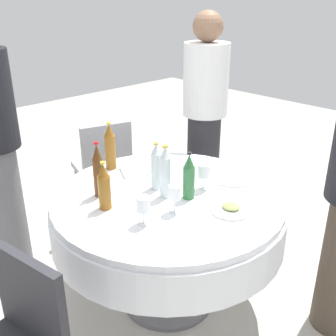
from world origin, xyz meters
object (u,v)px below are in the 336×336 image
object	(u,v)px
wine_glass_outer	(175,194)
wine_glass_south	(143,205)
wine_glass_north	(204,172)
bottle_clear_east	(156,167)
bottle_amber_left	(104,187)
bottle_brown_north	(98,171)
plate_right	(231,209)
dining_table	(168,218)
chair_north	(104,163)
plate_rear	(233,178)
bottle_green_outer	(189,177)
person_left	(205,119)
bottle_clear_mid	(165,173)
bottle_amber_south	(110,147)

from	to	relation	value
wine_glass_outer	wine_glass_south	bearing A→B (deg)	-97.58
wine_glass_south	wine_glass_north	distance (m)	0.50
bottle_clear_east	bottle_amber_left	bearing A→B (deg)	-92.09
bottle_brown_north	plate_right	size ratio (longest dim) A/B	1.49
dining_table	chair_north	distance (m)	1.11
wine_glass_north	plate_rear	distance (m)	0.25
bottle_amber_left	bottle_green_outer	size ratio (longest dim) A/B	0.98
bottle_clear_east	chair_north	world-z (taller)	bottle_clear_east
bottle_clear_east	person_left	distance (m)	0.99
bottle_green_outer	plate_right	bearing A→B (deg)	10.82
bottle_amber_left	plate_right	world-z (taller)	bottle_amber_left
bottle_amber_left	chair_north	size ratio (longest dim) A/B	0.30
bottle_amber_left	bottle_green_outer	distance (m)	0.46
bottle_amber_left	plate_right	distance (m)	0.66
bottle_clear_mid	plate_right	distance (m)	0.40
person_left	wine_glass_outer	bearing A→B (deg)	-86.11
dining_table	plate_rear	world-z (taller)	plate_rear
bottle_clear_east	bottle_brown_north	distance (m)	0.33
plate_right	dining_table	bearing A→B (deg)	-163.00
bottle_brown_north	wine_glass_north	xyz separation A→B (m)	(0.35, 0.47, -0.04)
bottle_green_outer	bottle_amber_south	bearing A→B (deg)	-174.63
dining_table	chair_north	world-z (taller)	chair_north
bottle_clear_mid	wine_glass_south	world-z (taller)	bottle_clear_mid
bottle_clear_mid	wine_glass_north	size ratio (longest dim) A/B	1.96
dining_table	wine_glass_south	size ratio (longest dim) A/B	8.95
wine_glass_outer	bottle_amber_left	bearing A→B (deg)	-141.03
dining_table	wine_glass_north	distance (m)	0.34
wine_glass_south	wine_glass_outer	bearing A→B (deg)	82.42
wine_glass_north	bottle_clear_east	bearing A→B (deg)	-136.78
plate_right	wine_glass_south	bearing A→B (deg)	-118.50
bottle_green_outer	person_left	size ratio (longest dim) A/B	0.16
bottle_clear_mid	person_left	xyz separation A→B (m)	(-0.53, 0.93, -0.00)
bottle_clear_east	plate_rear	xyz separation A→B (m)	(0.24, 0.41, -0.12)
dining_table	wine_glass_north	bearing A→B (deg)	66.84
bottle_clear_mid	plate_right	world-z (taller)	bottle_clear_mid
bottle_amber_left	bottle_brown_north	distance (m)	0.16
bottle_brown_north	chair_north	size ratio (longest dim) A/B	0.36
plate_rear	plate_right	size ratio (longest dim) A/B	1.08
bottle_amber_south	person_left	size ratio (longest dim) A/B	0.18
wine_glass_south	plate_right	world-z (taller)	wine_glass_south
bottle_green_outer	plate_right	distance (m)	0.28
wine_glass_north	person_left	xyz separation A→B (m)	(-0.62, 0.71, 0.03)
dining_table	person_left	distance (m)	1.09
bottle_brown_north	wine_glass_south	world-z (taller)	bottle_brown_north
wine_glass_south	bottle_clear_east	bearing A→B (deg)	128.09
bottle_clear_east	wine_glass_outer	bearing A→B (deg)	-24.41
bottle_clear_east	bottle_green_outer	size ratio (longest dim) A/B	1.03
wine_glass_outer	wine_glass_north	xyz separation A→B (m)	(-0.07, 0.31, 0.00)
bottle_brown_north	person_left	bearing A→B (deg)	102.54
bottle_amber_south	chair_north	distance (m)	0.72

